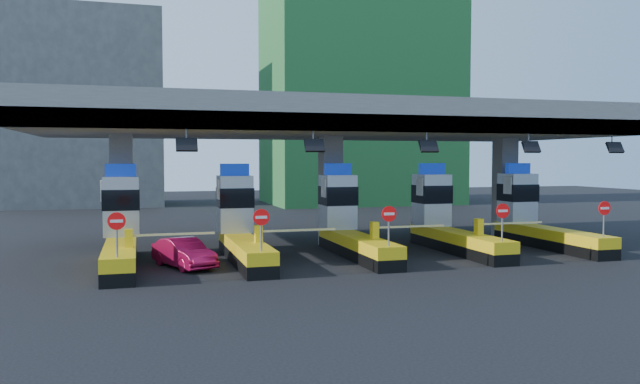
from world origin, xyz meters
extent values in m
plane|color=black|center=(0.00, 0.00, 0.00)|extent=(120.00, 120.00, 0.00)
cube|color=slate|center=(0.00, 3.00, 6.25)|extent=(28.00, 12.00, 1.50)
cube|color=#4C4C49|center=(0.00, -2.70, 5.85)|extent=(28.00, 0.60, 0.70)
cube|color=slate|center=(-10.00, 3.00, 2.75)|extent=(1.00, 1.00, 5.50)
cube|color=slate|center=(0.00, 3.00, 2.75)|extent=(1.00, 1.00, 5.50)
cube|color=slate|center=(10.00, 3.00, 2.75)|extent=(1.00, 1.00, 5.50)
cylinder|color=slate|center=(-7.50, -2.70, 5.25)|extent=(0.06, 0.06, 0.50)
cube|color=black|center=(-7.50, -2.90, 4.90)|extent=(0.80, 0.38, 0.54)
cylinder|color=slate|center=(-2.50, -2.70, 5.25)|extent=(0.06, 0.06, 0.50)
cube|color=black|center=(-2.50, -2.90, 4.90)|extent=(0.80, 0.38, 0.54)
cylinder|color=slate|center=(2.50, -2.70, 5.25)|extent=(0.06, 0.06, 0.50)
cube|color=black|center=(2.50, -2.90, 4.90)|extent=(0.80, 0.38, 0.54)
cylinder|color=slate|center=(7.50, -2.70, 5.25)|extent=(0.06, 0.06, 0.50)
cube|color=black|center=(7.50, -2.90, 4.90)|extent=(0.80, 0.38, 0.54)
cylinder|color=slate|center=(12.00, -2.70, 5.25)|extent=(0.06, 0.06, 0.50)
cube|color=black|center=(12.00, -2.90, 4.90)|extent=(0.80, 0.38, 0.54)
cube|color=black|center=(-10.00, -1.00, 0.25)|extent=(1.20, 8.00, 0.50)
cube|color=#E5B70C|center=(-10.00, -1.00, 0.75)|extent=(1.20, 8.00, 0.50)
cube|color=#9EA3A8|center=(-10.00, 1.80, 2.30)|extent=(1.50, 1.50, 2.60)
cube|color=black|center=(-10.00, 1.78, 2.60)|extent=(1.56, 1.56, 0.90)
cube|color=#0C2DBF|center=(-10.00, 1.80, 3.88)|extent=(1.30, 0.35, 0.55)
cube|color=white|center=(-10.80, 1.50, 3.00)|extent=(0.06, 0.70, 0.90)
cylinder|color=slate|center=(-10.00, -4.60, 1.65)|extent=(0.07, 0.07, 1.30)
cylinder|color=red|center=(-10.00, -4.63, 2.25)|extent=(0.60, 0.04, 0.60)
cube|color=white|center=(-10.00, -4.65, 2.25)|extent=(0.42, 0.02, 0.10)
cube|color=#E5B70C|center=(-9.65, -2.20, 1.35)|extent=(0.30, 0.35, 0.70)
cube|color=white|center=(-8.00, -2.20, 1.45)|extent=(3.20, 0.08, 0.08)
cube|color=black|center=(-5.00, -1.00, 0.25)|extent=(1.20, 8.00, 0.50)
cube|color=#E5B70C|center=(-5.00, -1.00, 0.75)|extent=(1.20, 8.00, 0.50)
cube|color=#9EA3A8|center=(-5.00, 1.80, 2.30)|extent=(1.50, 1.50, 2.60)
cube|color=black|center=(-5.00, 1.78, 2.60)|extent=(1.56, 1.56, 0.90)
cube|color=#0C2DBF|center=(-5.00, 1.80, 3.88)|extent=(1.30, 0.35, 0.55)
cube|color=white|center=(-5.80, 1.50, 3.00)|extent=(0.06, 0.70, 0.90)
cylinder|color=slate|center=(-5.00, -4.60, 1.65)|extent=(0.07, 0.07, 1.30)
cylinder|color=red|center=(-5.00, -4.63, 2.25)|extent=(0.60, 0.04, 0.60)
cube|color=white|center=(-5.00, -4.65, 2.25)|extent=(0.42, 0.02, 0.10)
cube|color=#E5B70C|center=(-4.65, -2.20, 1.35)|extent=(0.30, 0.35, 0.70)
cube|color=white|center=(-3.00, -2.20, 1.45)|extent=(3.20, 0.08, 0.08)
cube|color=black|center=(0.00, -1.00, 0.25)|extent=(1.20, 8.00, 0.50)
cube|color=#E5B70C|center=(0.00, -1.00, 0.75)|extent=(1.20, 8.00, 0.50)
cube|color=#9EA3A8|center=(0.00, 1.80, 2.30)|extent=(1.50, 1.50, 2.60)
cube|color=black|center=(0.00, 1.78, 2.60)|extent=(1.56, 1.56, 0.90)
cube|color=#0C2DBF|center=(0.00, 1.80, 3.88)|extent=(1.30, 0.35, 0.55)
cube|color=white|center=(-0.80, 1.50, 3.00)|extent=(0.06, 0.70, 0.90)
cylinder|color=slate|center=(0.00, -4.60, 1.65)|extent=(0.07, 0.07, 1.30)
cylinder|color=red|center=(0.00, -4.63, 2.25)|extent=(0.60, 0.04, 0.60)
cube|color=white|center=(0.00, -4.65, 2.25)|extent=(0.42, 0.02, 0.10)
cube|color=#E5B70C|center=(0.35, -2.20, 1.35)|extent=(0.30, 0.35, 0.70)
cube|color=white|center=(2.00, -2.20, 1.45)|extent=(3.20, 0.08, 0.08)
cube|color=black|center=(5.00, -1.00, 0.25)|extent=(1.20, 8.00, 0.50)
cube|color=#E5B70C|center=(5.00, -1.00, 0.75)|extent=(1.20, 8.00, 0.50)
cube|color=#9EA3A8|center=(5.00, 1.80, 2.30)|extent=(1.50, 1.50, 2.60)
cube|color=black|center=(5.00, 1.78, 2.60)|extent=(1.56, 1.56, 0.90)
cube|color=#0C2DBF|center=(5.00, 1.80, 3.88)|extent=(1.30, 0.35, 0.55)
cube|color=white|center=(4.20, 1.50, 3.00)|extent=(0.06, 0.70, 0.90)
cylinder|color=slate|center=(5.00, -4.60, 1.65)|extent=(0.07, 0.07, 1.30)
cylinder|color=red|center=(5.00, -4.63, 2.25)|extent=(0.60, 0.04, 0.60)
cube|color=white|center=(5.00, -4.65, 2.25)|extent=(0.42, 0.02, 0.10)
cube|color=#E5B70C|center=(5.35, -2.20, 1.35)|extent=(0.30, 0.35, 0.70)
cube|color=white|center=(7.00, -2.20, 1.45)|extent=(3.20, 0.08, 0.08)
cube|color=black|center=(10.00, -1.00, 0.25)|extent=(1.20, 8.00, 0.50)
cube|color=#E5B70C|center=(10.00, -1.00, 0.75)|extent=(1.20, 8.00, 0.50)
cube|color=#9EA3A8|center=(10.00, 1.80, 2.30)|extent=(1.50, 1.50, 2.60)
cube|color=black|center=(10.00, 1.78, 2.60)|extent=(1.56, 1.56, 0.90)
cube|color=#0C2DBF|center=(10.00, 1.80, 3.88)|extent=(1.30, 0.35, 0.55)
cube|color=white|center=(9.20, 1.50, 3.00)|extent=(0.06, 0.70, 0.90)
cylinder|color=slate|center=(10.00, -4.60, 1.65)|extent=(0.07, 0.07, 1.30)
cylinder|color=red|center=(10.00, -4.63, 2.25)|extent=(0.60, 0.04, 0.60)
cube|color=white|center=(10.00, -4.65, 2.25)|extent=(0.42, 0.02, 0.10)
cube|color=#E5B70C|center=(10.35, -2.20, 1.35)|extent=(0.30, 0.35, 0.70)
cube|color=white|center=(12.00, -2.20, 1.45)|extent=(3.20, 0.08, 0.08)
cube|color=#1E5926|center=(12.00, 32.00, 14.00)|extent=(18.00, 12.00, 28.00)
cube|color=#4C4C49|center=(-14.00, 36.00, 9.00)|extent=(14.00, 10.00, 18.00)
imported|color=maroon|center=(-7.55, -1.43, 0.59)|extent=(2.51, 3.77, 1.17)
camera|label=1|loc=(-9.28, -26.85, 4.35)|focal=35.00mm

